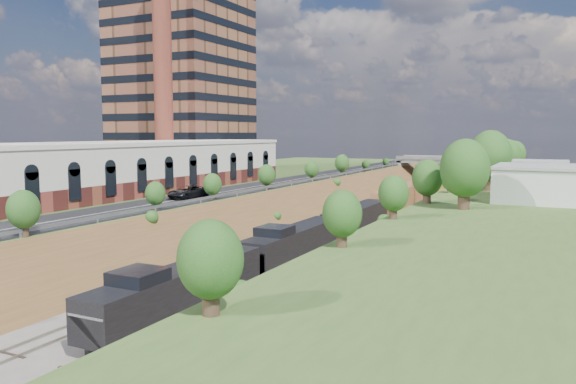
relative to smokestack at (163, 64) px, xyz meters
The scene contains 18 objects.
ground 71.11m from the smokestack, 57.26° to the right, with size 400.00×400.00×0.00m, color #6B665B.
platform_left 23.05m from the smokestack, 53.13° to the left, with size 44.00×180.00×5.00m, color #415C26.
embankment_left 35.58m from the smokestack, ahead, with size 7.07×180.00×7.07m, color brown.
embankment_right 53.39m from the smokestack, ahead, with size 7.07×180.00×7.07m, color brown.
rail_left_track 41.86m from the smokestack, ahead, with size 1.58×180.00×0.18m, color gray.
rail_right_track 46.11m from the smokestack, ahead, with size 1.58×180.00×0.18m, color gray.
road 28.88m from the smokestack, 11.04° to the left, with size 8.00×180.00×0.10m, color black.
guardrail 31.59m from the smokestack, ahead, with size 0.10×171.00×0.70m.
commercial_building 25.69m from the smokestack, 66.04° to the right, with size 14.30×62.30×7.00m.
highrise_tower 19.55m from the smokestack, 116.57° to the left, with size 22.00×22.00×53.90m.
smokestack is the anchor object (origin of this frame).
overpass 77.82m from the smokestack, 61.39° to the left, with size 24.50×8.30×7.40m.
white_building_near 62.29m from the smokestack, ahead, with size 9.00×12.00×4.00m, color silver.
white_building_far 64.31m from the smokestack, 16.97° to the left, with size 8.00×10.00×3.60m, color silver.
tree_right_large 57.52m from the smokestack, 16.80° to the right, with size 5.25×5.25×7.61m.
tree_left_crest 46.95m from the smokestack, 56.09° to the right, with size 2.45×2.45×3.55m.
freight_train 49.94m from the smokestack, 30.08° to the left, with size 2.94×150.27×4.55m.
suv 35.49m from the smokestack, 46.03° to the right, with size 2.64×5.73×1.59m, color black.
Camera 1 is at (26.56, -22.13, 13.18)m, focal length 35.00 mm.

